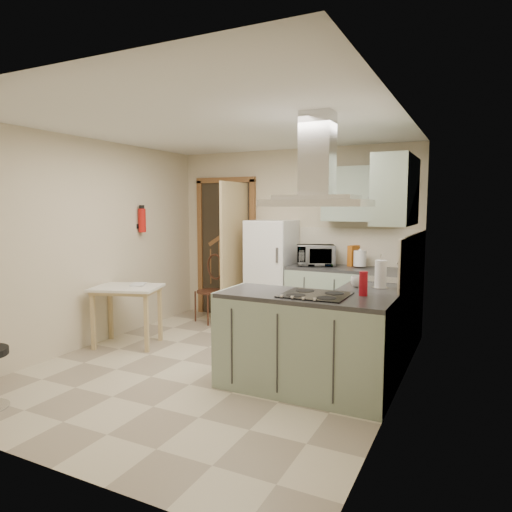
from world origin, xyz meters
The scene contains 27 objects.
floor centered at (0.00, 0.00, 0.00)m, with size 4.20×4.20×0.00m, color #C2B697.
ceiling centered at (0.00, 0.00, 2.50)m, with size 4.20×4.20×0.00m, color silver.
back_wall centered at (0.00, 2.10, 1.25)m, with size 3.60×3.60×0.00m, color beige.
left_wall centered at (-1.80, 0.00, 1.25)m, with size 4.20×4.20×0.00m, color beige.
right_wall centered at (1.80, 0.00, 1.25)m, with size 4.20×4.20×0.00m, color beige.
doorway centered at (-1.10, 2.07, 1.05)m, with size 1.10×0.12×2.10m, color brown.
fridge centered at (-0.20, 1.80, 0.75)m, with size 0.60×0.60×1.50m, color white.
counter_back centered at (0.66, 1.80, 0.45)m, with size 1.08×0.60×0.90m, color #9EB2A0.
counter_right centered at (1.50, 1.12, 0.45)m, with size 0.60×1.95×0.90m, color #9EB2A0.
splashback centered at (0.96, 2.09, 1.15)m, with size 1.68×0.02×0.50m, color beige.
wall_cabinet_back centered at (0.95, 1.93, 1.85)m, with size 0.85×0.35×0.70m, color #9EB2A0.
wall_cabinet_right centered at (1.62, 0.85, 1.85)m, with size 0.35×0.90×0.70m, color #9EB2A0.
peninsula centered at (1.02, -0.18, 0.45)m, with size 1.55×0.65×0.90m, color #9EB2A0.
hob centered at (1.12, -0.18, 0.91)m, with size 0.58×0.50×0.01m, color black.
extractor_hood centered at (1.12, -0.18, 1.72)m, with size 0.90×0.55×0.10m, color silver.
sink centered at (1.50, 0.95, 0.91)m, with size 0.45×0.40×0.01m, color silver.
fire_extinguisher centered at (-1.74, 0.90, 1.50)m, with size 0.10×0.10×0.32m, color #B2140F.
drop_leaf_table centered at (-1.39, 0.18, 0.36)m, with size 0.78×0.58×0.73m, color tan.
bentwood_chair centered at (-1.09, 1.60, 0.45)m, with size 0.40×0.40×0.90m, color #53321B.
microwave centered at (0.45, 1.80, 1.04)m, with size 0.50×0.34×0.28m, color black.
kettle centered at (1.03, 1.86, 1.02)m, with size 0.16×0.16×0.24m, color white.
cereal_box centered at (0.91, 2.00, 1.04)m, with size 0.07×0.18×0.27m, color #BF5F16.
soap_bottle centered at (1.67, 1.50, 1.01)m, with size 0.10×0.10×0.22m, color #B0AFBB.
paper_towel centered at (1.57, 0.45, 1.04)m, with size 0.11×0.11×0.28m, color silver.
cup centered at (1.36, 0.40, 0.95)m, with size 0.14×0.14×0.11m, color silver.
red_bottle centered at (1.51, 0.01, 1.01)m, with size 0.08×0.08×0.22m, color #A60E1A.
book centered at (-1.40, 0.28, 0.78)m, with size 0.17×0.23×0.10m, color #953144.
Camera 1 is at (2.43, -4.01, 1.69)m, focal length 32.00 mm.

